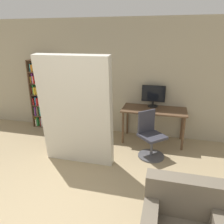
# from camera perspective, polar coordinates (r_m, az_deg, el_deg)

# --- Properties ---
(wall_back) EXTENTS (8.00, 0.06, 2.70)m
(wall_back) POSITION_cam_1_polar(r_m,az_deg,el_deg) (5.28, -0.99, 8.85)
(wall_back) COLOR tan
(wall_back) RESTS_ON ground
(desk) EXTENTS (1.40, 0.66, 0.78)m
(desk) POSITION_cam_1_polar(r_m,az_deg,el_deg) (4.92, 10.88, -0.35)
(desk) COLOR brown
(desk) RESTS_ON ground
(monitor) EXTENTS (0.53, 0.23, 0.49)m
(monitor) POSITION_cam_1_polar(r_m,az_deg,el_deg) (5.01, 10.76, 4.35)
(monitor) COLOR black
(monitor) RESTS_ON desk
(office_chair) EXTENTS (0.62, 0.62, 0.92)m
(office_chair) POSITION_cam_1_polar(r_m,az_deg,el_deg) (4.42, 9.96, -6.89)
(office_chair) COLOR #4C4C51
(office_chair) RESTS_ON ground
(bookshelf) EXTENTS (0.75, 0.28, 1.75)m
(bookshelf) POSITION_cam_1_polar(r_m,az_deg,el_deg) (5.95, -17.55, 4.07)
(bookshelf) COLOR brown
(bookshelf) RESTS_ON ground
(mattress_near) EXTENTS (1.32, 0.37, 2.03)m
(mattress_near) POSITION_cam_1_polar(r_m,az_deg,el_deg) (3.93, -9.39, -0.05)
(mattress_near) COLOR beige
(mattress_near) RESTS_ON ground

